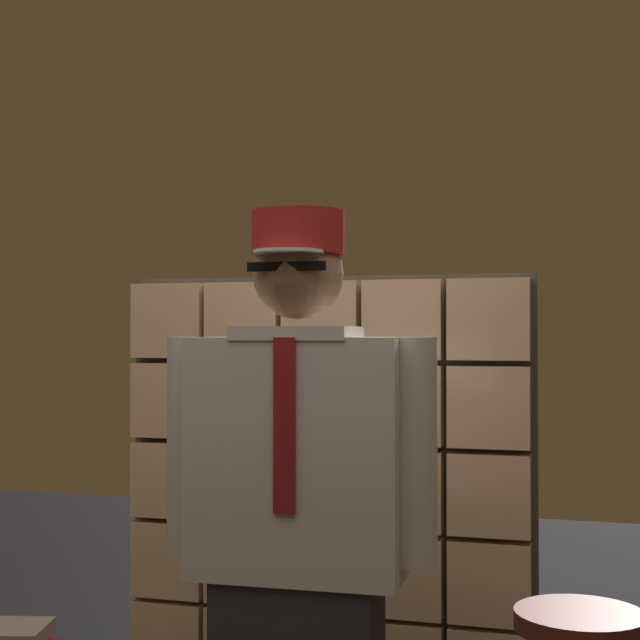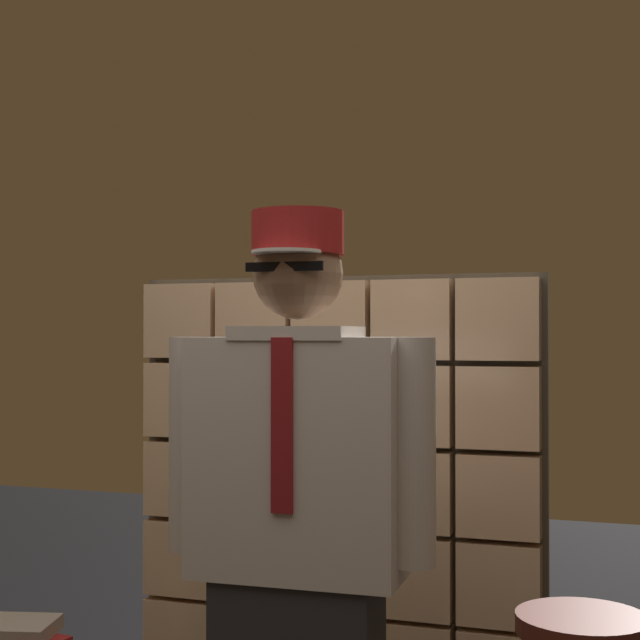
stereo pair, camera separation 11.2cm
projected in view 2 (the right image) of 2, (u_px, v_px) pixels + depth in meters
glass_block_wall at (332, 528)px, 3.27m from camera, size 1.46×0.10×1.74m
standing_person at (298, 548)px, 2.48m from camera, size 0.73×0.31×1.84m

